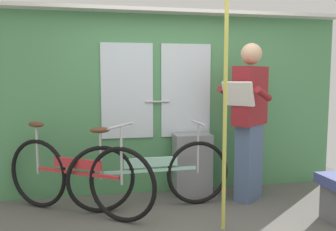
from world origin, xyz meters
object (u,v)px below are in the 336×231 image
bicycle_leaning_behind (77,176)px  trash_bin_by_wall (192,164)px  passenger_reading_newspaper (249,118)px  bicycle_near_door (150,174)px

bicycle_leaning_behind → trash_bin_by_wall: (1.30, 0.37, -0.03)m
bicycle_leaning_behind → trash_bin_by_wall: 1.35m
passenger_reading_newspaper → bicycle_near_door: bearing=-36.8°
bicycle_near_door → trash_bin_by_wall: size_ratio=2.40×
bicycle_near_door → bicycle_leaning_behind: bicycle_leaning_behind is taller
bicycle_near_door → passenger_reading_newspaper: (1.12, 0.05, 0.55)m
trash_bin_by_wall → passenger_reading_newspaper: bearing=-28.3°
trash_bin_by_wall → bicycle_near_door: bearing=-147.3°
passenger_reading_newspaper → trash_bin_by_wall: (-0.57, 0.31, -0.57)m
bicycle_leaning_behind → trash_bin_by_wall: bearing=50.2°
bicycle_leaning_behind → passenger_reading_newspaper: size_ratio=0.84×
bicycle_leaning_behind → trash_bin_by_wall: bicycle_leaning_behind is taller
bicycle_near_door → trash_bin_by_wall: bicycle_near_door is taller
bicycle_leaning_behind → passenger_reading_newspaper: (1.87, 0.07, 0.54)m
bicycle_near_door → trash_bin_by_wall: (0.55, 0.35, -0.01)m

